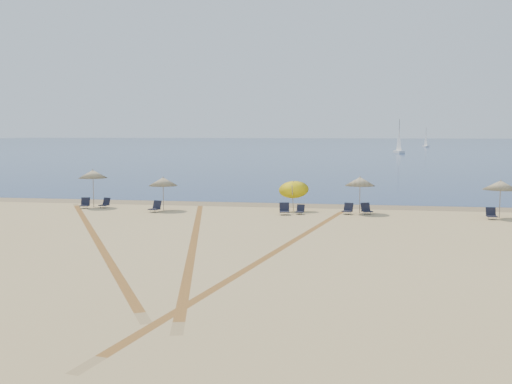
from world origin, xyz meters
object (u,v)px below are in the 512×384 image
chair_5 (300,210)px  sailboat_1 (426,141)px  chair_3 (156,207)px  chair_6 (348,209)px  chair_4 (284,209)px  chair_8 (491,214)px  umbrella_5 (501,185)px  umbrella_2 (163,182)px  chair_1 (85,204)px  umbrella_1 (93,174)px  chair_7 (366,209)px  umbrella_4 (360,181)px  chair_2 (105,203)px  umbrella_3 (294,186)px  sailboat_0 (399,143)px

chair_5 → sailboat_1: 170.06m
chair_3 → chair_6: bearing=25.3°
chair_4 → chair_8: chair_4 is taller
umbrella_5 → umbrella_2: bearing=179.5°
chair_6 → sailboat_1: sailboat_1 is taller
chair_1 → chair_4: bearing=-15.1°
umbrella_1 → chair_7: (18.52, -0.55, -1.97)m
umbrella_4 → chair_5: bearing=-163.7°
chair_2 → chair_3: chair_3 is taller
umbrella_2 → umbrella_3: umbrella_3 is taller
chair_8 → chair_1: bearing=175.9°
chair_1 → sailboat_0: size_ratio=0.10×
umbrella_2 → umbrella_5: 21.13m
chair_2 → chair_6: (16.44, -0.47, 0.01)m
umbrella_2 → umbrella_5: (21.13, -0.19, 0.09)m
umbrella_4 → chair_8: 8.04m
umbrella_5 → chair_6: umbrella_5 is taller
chair_1 → chair_6: bearing=-11.2°
umbrella_1 → chair_6: (17.37, -0.68, -1.97)m
chair_8 → umbrella_1: bearing=174.4°
umbrella_2 → chair_5: umbrella_2 is taller
umbrella_4 → chair_5: size_ratio=3.65×
umbrella_3 → umbrella_5: umbrella_3 is taller
umbrella_4 → umbrella_2: bearing=-177.1°
chair_8 → chair_7: bearing=170.4°
chair_6 → chair_7: chair_7 is taller
chair_4 → chair_8: bearing=-8.7°
chair_8 → sailboat_1: size_ratio=0.11×
sailboat_0 → umbrella_1: bearing=-116.6°
chair_2 → chair_4: size_ratio=0.99×
chair_4 → chair_5: chair_4 is taller
chair_1 → chair_8: 26.17m
umbrella_4 → umbrella_5: 8.35m
umbrella_1 → chair_2: umbrella_1 is taller
chair_1 → sailboat_1: bearing=65.3°
chair_8 → chair_3: bearing=178.5°
chair_6 → chair_7: 1.15m
umbrella_3 → chair_7: size_ratio=2.77×
chair_4 → sailboat_0: sailboat_0 is taller
chair_4 → sailboat_1: (26.48, 168.49, 1.60)m
umbrella_2 → sailboat_1: (34.64, 167.69, 0.03)m
umbrella_2 → sailboat_0: bearing=78.5°
chair_3 → umbrella_5: bearing=22.3°
umbrella_5 → chair_3: size_ratio=2.66×
chair_5 → umbrella_2: bearing=-173.8°
chair_7 → chair_8: size_ratio=1.24×
umbrella_2 → chair_3: 1.87m
chair_7 → chair_8: 7.38m
umbrella_1 → umbrella_2: (5.28, -0.81, -0.38)m
umbrella_3 → sailboat_0: bearing=82.8°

